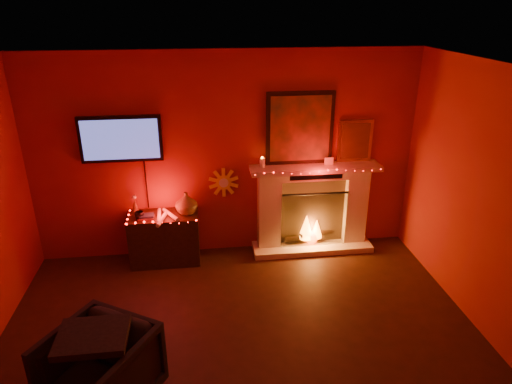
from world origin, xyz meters
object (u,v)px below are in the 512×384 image
at_px(console_table, 166,235).
at_px(armchair, 100,370).
at_px(fireplace, 312,200).
at_px(tv, 121,139).
at_px(sunburst_clock, 224,183).

height_order(console_table, armchair, console_table).
bearing_deg(fireplace, tv, 178.50).
distance_m(fireplace, armchair, 3.44).
bearing_deg(sunburst_clock, armchair, -115.56).
xyz_separation_m(fireplace, armchair, (-2.40, -2.44, -0.36)).
xyz_separation_m(tv, console_table, (0.46, -0.19, -1.26)).
relative_size(fireplace, sunburst_clock, 5.45).
relative_size(tv, armchair, 1.54).
relative_size(sunburst_clock, console_table, 0.41).
bearing_deg(sunburst_clock, tv, -178.76).
distance_m(tv, sunburst_clock, 1.41).
bearing_deg(console_table, armchair, -100.41).
bearing_deg(armchair, fireplace, 77.52).
relative_size(console_table, armchair, 1.21).
bearing_deg(console_table, fireplace, 3.75).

